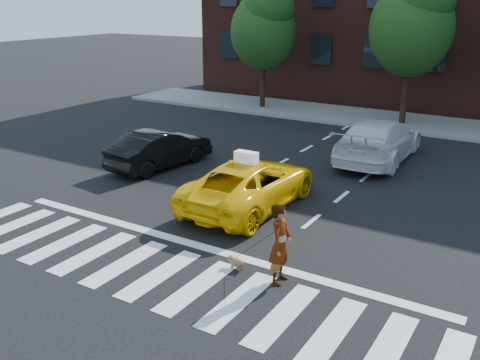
% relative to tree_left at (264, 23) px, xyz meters
% --- Properties ---
extents(ground, '(120.00, 120.00, 0.00)m').
position_rel_tree_left_xyz_m(ground, '(6.97, -17.00, -4.44)').
color(ground, black).
rests_on(ground, ground).
extents(crosswalk, '(13.00, 2.40, 0.01)m').
position_rel_tree_left_xyz_m(crosswalk, '(6.97, -17.00, -4.43)').
color(crosswalk, silver).
rests_on(crosswalk, ground).
extents(stop_line, '(12.00, 0.30, 0.01)m').
position_rel_tree_left_xyz_m(stop_line, '(6.97, -15.40, -4.43)').
color(stop_line, silver).
rests_on(stop_line, ground).
extents(sidewalk_far, '(30.00, 4.00, 0.15)m').
position_rel_tree_left_xyz_m(sidewalk_far, '(6.97, 0.50, -4.37)').
color(sidewalk_far, slate).
rests_on(sidewalk_far, ground).
extents(tree_left, '(3.39, 3.38, 6.50)m').
position_rel_tree_left_xyz_m(tree_left, '(0.00, 0.00, 0.00)').
color(tree_left, black).
rests_on(tree_left, ground).
extents(tree_mid, '(3.69, 3.69, 7.10)m').
position_rel_tree_left_xyz_m(tree_mid, '(7.50, -0.00, 0.41)').
color(tree_mid, black).
rests_on(tree_mid, ground).
extents(taxi, '(2.26, 4.90, 1.36)m').
position_rel_tree_left_xyz_m(taxi, '(6.58, -12.50, -3.76)').
color(taxi, '#FFC505').
rests_on(taxi, ground).
extents(black_sedan, '(1.87, 4.15, 1.32)m').
position_rel_tree_left_xyz_m(black_sedan, '(1.97, -10.91, -3.78)').
color(black_sedan, black).
rests_on(black_sedan, ground).
extents(white_suv, '(2.32, 5.41, 1.55)m').
position_rel_tree_left_xyz_m(white_suv, '(8.25, -6.07, -3.66)').
color(white_suv, silver).
rests_on(white_suv, ground).
extents(woman, '(0.49, 0.68, 1.76)m').
position_rel_tree_left_xyz_m(woman, '(9.32, -15.90, -3.56)').
color(woman, '#999999').
rests_on(woman, ground).
extents(dog, '(0.50, 0.21, 0.29)m').
position_rel_tree_left_xyz_m(dog, '(8.22, -15.89, -4.27)').
color(dog, '#8D6548').
rests_on(dog, ground).
extents(taxi_sign, '(0.65, 0.28, 0.32)m').
position_rel_tree_left_xyz_m(taxi_sign, '(6.58, -12.70, -2.92)').
color(taxi_sign, white).
rests_on(taxi_sign, taxi).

